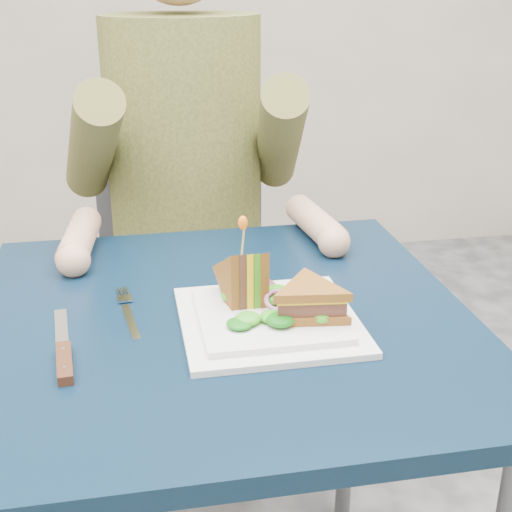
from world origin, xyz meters
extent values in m
cube|color=black|center=(0.00, 0.00, 0.71)|extent=(0.75, 0.75, 0.03)
cylinder|color=#595B5E|center=(-0.32, 0.32, 0.35)|extent=(0.04, 0.04, 0.70)
cylinder|color=#595B5E|center=(0.32, 0.32, 0.35)|extent=(0.04, 0.04, 0.70)
cube|color=#47474C|center=(0.00, 0.61, 0.45)|extent=(0.42, 0.40, 0.04)
cube|color=#47474C|center=(0.00, 0.79, 0.70)|extent=(0.42, 0.03, 0.46)
cylinder|color=#47474C|center=(-0.18, 0.44, 0.21)|extent=(0.02, 0.02, 0.43)
cylinder|color=#47474C|center=(0.18, 0.44, 0.21)|extent=(0.02, 0.02, 0.43)
cylinder|color=#47474C|center=(-0.18, 0.78, 0.21)|extent=(0.02, 0.02, 0.43)
cylinder|color=#47474C|center=(0.18, 0.78, 0.21)|extent=(0.02, 0.02, 0.43)
cylinder|color=#4E5124|center=(0.00, 0.59, 0.87)|extent=(0.34, 0.34, 0.52)
cylinder|color=brown|center=(-0.20, 0.50, 0.89)|extent=(0.15, 0.39, 0.31)
cylinder|color=tan|center=(-0.23, 0.30, 0.76)|extent=(0.08, 0.20, 0.06)
sphere|color=tan|center=(-0.23, 0.20, 0.76)|extent=(0.06, 0.06, 0.06)
cylinder|color=brown|center=(0.20, 0.50, 0.89)|extent=(0.15, 0.39, 0.31)
cylinder|color=tan|center=(0.23, 0.30, 0.76)|extent=(0.08, 0.20, 0.06)
sphere|color=tan|center=(0.23, 0.20, 0.76)|extent=(0.06, 0.06, 0.06)
cube|color=white|center=(0.06, -0.04, 0.73)|extent=(0.26, 0.26, 0.01)
cube|color=white|center=(0.06, -0.04, 0.74)|extent=(0.21, 0.21, 0.01)
cube|color=silver|center=(-0.14, 0.00, 0.73)|extent=(0.03, 0.12, 0.00)
cube|color=silver|center=(-0.15, 0.08, 0.73)|extent=(0.02, 0.02, 0.00)
cube|color=silver|center=(-0.16, 0.10, 0.73)|extent=(0.01, 0.03, 0.00)
cube|color=silver|center=(-0.15, 0.10, 0.73)|extent=(0.01, 0.03, 0.00)
cube|color=silver|center=(-0.15, 0.10, 0.73)|extent=(0.01, 0.03, 0.00)
cube|color=silver|center=(-0.14, 0.10, 0.73)|extent=(0.01, 0.03, 0.00)
cube|color=silver|center=(-0.24, -0.01, 0.73)|extent=(0.03, 0.14, 0.00)
cube|color=black|center=(-0.23, -0.11, 0.74)|extent=(0.03, 0.10, 0.01)
cylinder|color=silver|center=(-0.23, -0.09, 0.74)|extent=(0.01, 0.01, 0.00)
cylinder|color=silver|center=(-0.23, -0.14, 0.74)|extent=(0.01, 0.01, 0.00)
cylinder|color=tan|center=(0.03, 0.00, 0.85)|extent=(0.01, 0.01, 0.06)
ellipsoid|color=orange|center=(0.03, 0.00, 0.88)|extent=(0.01, 0.01, 0.02)
torus|color=#9E4C7A|center=(0.08, -0.04, 0.77)|extent=(0.04, 0.04, 0.02)
camera|label=1|loc=(-0.13, -0.96, 1.23)|focal=50.00mm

